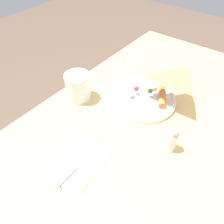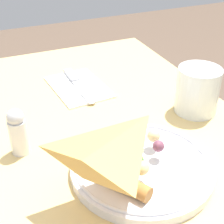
% 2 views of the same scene
% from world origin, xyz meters
% --- Properties ---
extents(dining_table, '(1.09, 0.70, 0.71)m').
position_xyz_m(dining_table, '(0.00, 0.00, 0.60)').
color(dining_table, '#DBB770').
rests_on(dining_table, ground_plane).
extents(plate_pizza, '(0.23, 0.23, 0.05)m').
position_xyz_m(plate_pizza, '(0.03, 0.08, 0.72)').
color(plate_pizza, white).
rests_on(plate_pizza, dining_table).
extents(milk_glass, '(0.09, 0.09, 0.10)m').
position_xyz_m(milk_glass, '(-0.10, 0.27, 0.75)').
color(milk_glass, white).
rests_on(milk_glass, dining_table).
extents(napkin_folded, '(0.18, 0.13, 0.00)m').
position_xyz_m(napkin_folded, '(-0.29, 0.08, 0.71)').
color(napkin_folded, white).
rests_on(napkin_folded, dining_table).
extents(butter_knife, '(0.18, 0.02, 0.01)m').
position_xyz_m(butter_knife, '(-0.30, 0.08, 0.71)').
color(butter_knife, '#B2B2B7').
rests_on(butter_knife, napkin_folded).
extents(salt_shaker, '(0.03, 0.03, 0.09)m').
position_xyz_m(salt_shaker, '(-0.10, -0.09, 0.75)').
color(salt_shaker, silver).
rests_on(salt_shaker, dining_table).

